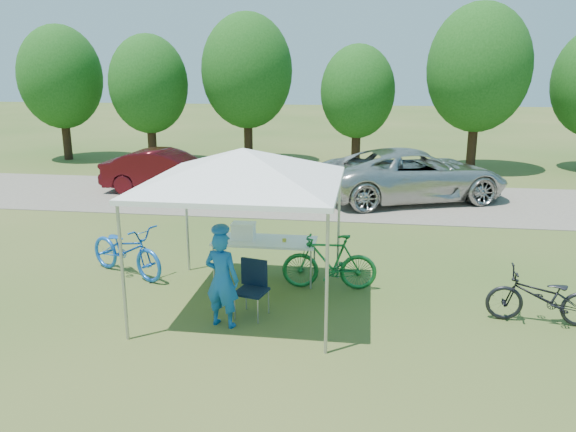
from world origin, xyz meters
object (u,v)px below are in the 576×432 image
Objects in this scene: cooler at (243,231)px; bike_dark at (543,297)px; cyclist at (222,279)px; sedan at (168,171)px; folding_table at (265,242)px; bike_blue at (126,250)px; folding_chair at (253,283)px; minivan at (413,175)px; bike_green at (329,262)px.

cooler is 5.31m from bike_dark.
sedan is (-4.19, 9.14, -0.08)m from cyclist.
bike_dark is 12.44m from sedan.
sedan is at bearing 119.92° from cooler.
folding_table is 2.75m from bike_blue.
bike_dark is (4.72, -1.25, -0.31)m from folding_table.
cyclist is at bearing -154.36° from sedan.
folding_chair is at bearing -151.08° from sedan.
cooler is at bearing 180.00° from folding_table.
bike_dark is at bearing -131.16° from sedan.
minivan is at bearing 83.92° from folding_chair.
minivan is (6.00, 7.21, 0.28)m from bike_blue.
cyclist is at bearing -44.45° from bike_green.
cyclist reaches higher than bike_dark.
cooler is 0.25× the size of bike_green.
cyclist reaches higher than folding_table.
folding_table is 1.14× the size of bike_dark.
cyclist is 0.38× the size of sedan.
bike_blue reaches higher than bike_dark.
minivan is (3.57, 9.11, 0.02)m from cyclist.
bike_dark is at bearing -14.80° from folding_table.
bike_blue is 1.16× the size of bike_dark.
minivan reaches higher than bike_green.
bike_green is 1.02× the size of bike_dark.
bike_dark is 0.30× the size of minivan.
bike_blue is (-2.82, 1.41, -0.02)m from folding_chair.
bike_blue is at bearing 119.47° from minivan.
bike_blue is 0.35× the size of minivan.
sedan is (-7.76, 0.03, -0.10)m from minivan.
minivan is (-1.46, 8.32, 0.35)m from bike_dark.
folding_table is 0.47× the size of sedan.
bike_green is (1.56, 1.77, -0.26)m from cyclist.
folding_chair is at bearing -113.64° from cyclist.
bike_blue is at bearing -24.21° from cyclist.
cooler reaches higher than folding_chair.
sedan reaches higher than folding_chair.
bike_dark is (5.13, -1.25, -0.51)m from cooler.
folding_table is 2.07m from cyclist.
folding_table is 0.46m from cooler.
bike_dark reaches higher than folding_table.
cooler is at bearing 131.79° from minivan.
sedan reaches higher than bike_blue.
sedan is (-9.22, 8.35, 0.25)m from bike_dark.
folding_table is 0.98× the size of bike_blue.
bike_blue is at bearing 167.69° from folding_chair.
folding_chair is 0.53× the size of bike_green.
bike_green is at bearing 143.96° from minivan.
bike_green is at bearing -117.54° from cyclist.
bike_green is 3.60m from bike_dark.
bike_dark is (3.47, -0.97, -0.07)m from bike_green.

